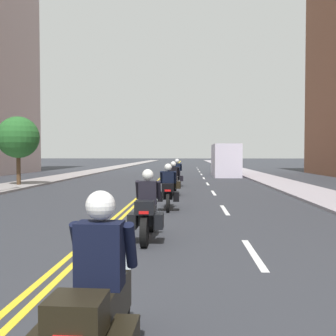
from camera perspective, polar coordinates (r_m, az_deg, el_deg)
name	(u,v)px	position (r m, az deg, el deg)	size (l,w,h in m)	color
ground_plane	(171,170)	(47.71, 0.38, -0.31)	(264.00, 264.00, 0.00)	#2E3036
sidewalk_left	(104,169)	(48.75, -9.23, -0.21)	(2.69, 144.00, 0.12)	gray
sidewalk_right	(238,170)	(48.03, 10.13, -0.25)	(2.69, 144.00, 0.12)	#9B949C
centreline_yellow_inner	(170,170)	(47.71, 0.23, -0.30)	(0.12, 132.00, 0.01)	yellow
centreline_yellow_outer	(172,170)	(47.70, 0.52, -0.30)	(0.12, 132.00, 0.01)	yellow
lane_dashes_white	(205,181)	(28.71, 5.47, -1.85)	(0.14, 56.40, 0.01)	silver
motorcycle_0	(98,306)	(3.58, -10.12, -19.17)	(0.77, 2.19, 1.62)	black
motorcycle_1	(147,212)	(8.91, -3.01, -6.35)	(0.76, 2.28, 1.60)	black
motorcycle_2	(168,191)	(13.75, 0.01, -3.30)	(0.77, 2.25, 1.61)	black
motorcycle_3	(173,181)	(18.59, 0.75, -1.95)	(0.78, 2.22, 1.60)	black
motorcycle_4	(177,175)	(23.93, 1.32, -1.06)	(0.77, 2.14, 1.65)	black
street_tree_0	(18,137)	(25.03, -20.94, 4.16)	(2.48, 2.48, 4.18)	#4D3622
parked_truck	(225,162)	(35.06, 8.28, 0.92)	(2.20, 6.50, 2.80)	#B0B0D0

